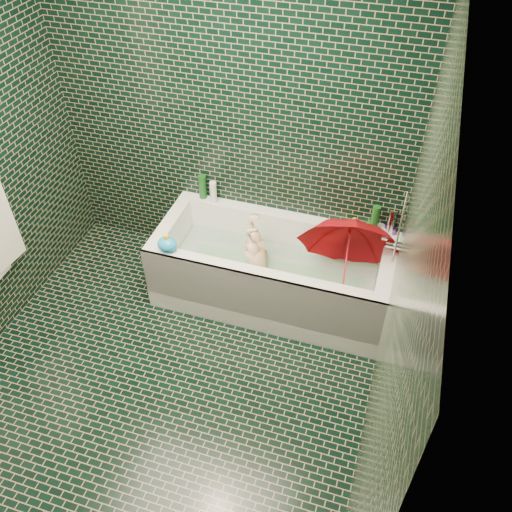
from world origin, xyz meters
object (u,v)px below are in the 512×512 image
(bathtub, at_px, (272,277))
(umbrella, at_px, (346,260))
(child, at_px, (260,266))
(bath_toy, at_px, (167,244))
(rubber_duck, at_px, (350,223))

(bathtub, bearing_deg, umbrella, -0.71)
(child, relative_size, bath_toy, 5.62)
(child, height_order, umbrella, umbrella)
(umbrella, xyz_separation_m, rubber_duck, (-0.04, 0.34, 0.05))
(child, distance_m, bath_toy, 0.71)
(rubber_duck, height_order, bath_toy, bath_toy)
(rubber_duck, bearing_deg, child, -169.00)
(umbrella, bearing_deg, bathtub, -178.25)
(bathtub, height_order, rubber_duck, rubber_duck)
(child, xyz_separation_m, bath_toy, (-0.57, -0.29, 0.30))
(bathtub, bearing_deg, child, -175.15)
(bathtub, relative_size, child, 2.13)
(umbrella, height_order, bath_toy, umbrella)
(bathtub, xyz_separation_m, rubber_duck, (0.49, 0.33, 0.38))
(bathtub, xyz_separation_m, bath_toy, (-0.67, -0.30, 0.40))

